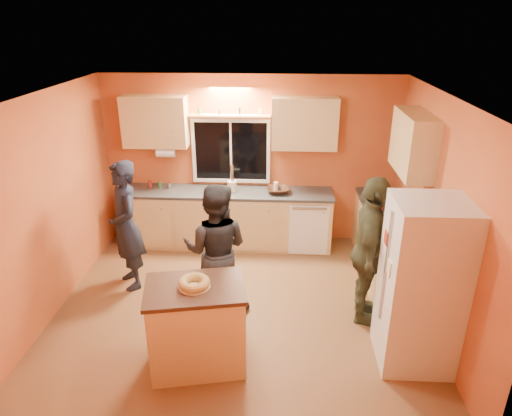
# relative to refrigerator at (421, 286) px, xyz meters

# --- Properties ---
(ground) EXTENTS (4.50, 4.50, 0.00)m
(ground) POSITION_rel_refrigerator_xyz_m (-1.89, 0.80, -0.90)
(ground) COLOR brown
(ground) RESTS_ON ground
(room_shell) EXTENTS (4.54, 4.04, 2.61)m
(room_shell) POSITION_rel_refrigerator_xyz_m (-1.77, 1.21, 0.72)
(room_shell) COLOR #CD6B34
(room_shell) RESTS_ON ground
(back_counter) EXTENTS (4.23, 0.62, 0.90)m
(back_counter) POSITION_rel_refrigerator_xyz_m (-1.88, 2.50, -0.45)
(back_counter) COLOR tan
(back_counter) RESTS_ON ground
(right_counter) EXTENTS (0.62, 1.84, 0.90)m
(right_counter) POSITION_rel_refrigerator_xyz_m (0.06, 1.30, -0.45)
(right_counter) COLOR tan
(right_counter) RESTS_ON ground
(refrigerator) EXTENTS (0.72, 0.70, 1.80)m
(refrigerator) POSITION_rel_refrigerator_xyz_m (0.00, 0.00, 0.00)
(refrigerator) COLOR silver
(refrigerator) RESTS_ON ground
(island) EXTENTS (1.08, 0.84, 0.94)m
(island) POSITION_rel_refrigerator_xyz_m (-2.24, -0.21, -0.42)
(island) COLOR tan
(island) RESTS_ON ground
(bundt_pastry) EXTENTS (0.31, 0.31, 0.09)m
(bundt_pastry) POSITION_rel_refrigerator_xyz_m (-2.24, -0.21, 0.09)
(bundt_pastry) COLOR tan
(bundt_pastry) RESTS_ON island
(person_left) EXTENTS (0.69, 0.76, 1.73)m
(person_left) POSITION_rel_refrigerator_xyz_m (-3.40, 1.26, -0.03)
(person_left) COLOR black
(person_left) RESTS_ON ground
(person_center) EXTENTS (0.85, 0.69, 1.65)m
(person_center) POSITION_rel_refrigerator_xyz_m (-2.17, 0.77, -0.08)
(person_center) COLOR black
(person_center) RESTS_ON ground
(person_right) EXTENTS (0.61, 1.11, 1.79)m
(person_right) POSITION_rel_refrigerator_xyz_m (-0.39, 0.68, -0.00)
(person_right) COLOR #303622
(person_right) RESTS_ON ground
(mixing_bowl) EXTENTS (0.38, 0.38, 0.08)m
(mixing_bowl) POSITION_rel_refrigerator_xyz_m (-1.46, 2.48, 0.04)
(mixing_bowl) COLOR black
(mixing_bowl) RESTS_ON back_counter
(utensil_crock) EXTENTS (0.14, 0.14, 0.17)m
(utensil_crock) POSITION_rel_refrigerator_xyz_m (-2.15, 2.48, 0.09)
(utensil_crock) COLOR beige
(utensil_crock) RESTS_ON back_counter
(potted_plant) EXTENTS (0.32, 0.29, 0.29)m
(potted_plant) POSITION_rel_refrigerator_xyz_m (0.11, 0.50, 0.15)
(potted_plant) COLOR gray
(potted_plant) RESTS_ON right_counter
(red_box) EXTENTS (0.16, 0.12, 0.07)m
(red_box) POSITION_rel_refrigerator_xyz_m (-0.00, 1.96, 0.04)
(red_box) COLOR maroon
(red_box) RESTS_ON right_counter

